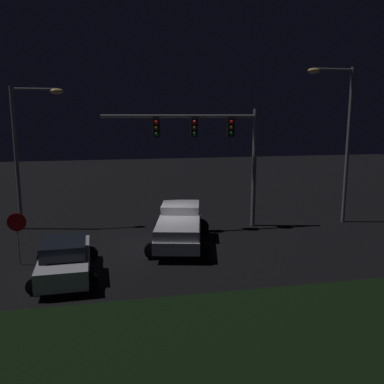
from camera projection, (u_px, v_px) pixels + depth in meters
The scene contains 8 objects.
ground_plane at pixel (170, 246), 19.70m from camera, with size 80.00×80.00×0.00m, color black.
grass_median at pixel (222, 349), 10.88m from camera, with size 23.02×6.77×0.10m, color black.
pickup_truck at pixel (180, 224), 19.74m from camera, with size 3.68×5.71×1.80m.
car_sedan at pixel (65, 259), 15.77m from camera, with size 2.57×4.45×1.51m.
traffic_signal_gantry at pixel (212, 139), 21.91m from camera, with size 8.32×0.56×6.50m.
street_lamp_left at pixel (26, 140), 21.86m from camera, with size 2.72×0.44×7.65m.
street_lamp_right at pixel (340, 127), 23.03m from camera, with size 2.78×0.44×8.76m.
stop_sign at pixel (17, 229), 16.86m from camera, with size 0.76×0.08×2.23m.
Camera 1 is at (-2.75, -18.71, 6.15)m, focal length 38.49 mm.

